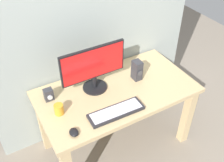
# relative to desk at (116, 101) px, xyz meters

# --- Properties ---
(ground_plane) EXTENTS (6.00, 6.00, 0.00)m
(ground_plane) POSITION_rel_desk_xyz_m (0.00, 0.00, -0.59)
(ground_plane) COLOR gray
(desk) EXTENTS (1.38, 0.74, 0.71)m
(desk) POSITION_rel_desk_xyz_m (0.00, 0.00, 0.00)
(desk) COLOR tan
(desk) RESTS_ON ground_plane
(monitor) EXTENTS (0.57, 0.21, 0.41)m
(monitor) POSITION_rel_desk_xyz_m (-0.15, 0.13, 0.35)
(monitor) COLOR black
(monitor) RESTS_ON desk
(keyboard_primary) EXTENTS (0.46, 0.16, 0.03)m
(keyboard_primary) POSITION_rel_desk_xyz_m (-0.14, -0.24, 0.14)
(keyboard_primary) COLOR #232328
(keyboard_primary) RESTS_ON desk
(mouse) EXTENTS (0.07, 0.09, 0.03)m
(mouse) POSITION_rel_desk_xyz_m (-0.52, -0.27, 0.14)
(mouse) COLOR black
(mouse) RESTS_ON desk
(speaker_right) EXTENTS (0.07, 0.09, 0.19)m
(speaker_right) POSITION_rel_desk_xyz_m (0.24, 0.05, 0.22)
(speaker_right) COLOR #333338
(speaker_right) RESTS_ON desk
(audio_controller) EXTENTS (0.07, 0.07, 0.11)m
(audio_controller) POSITION_rel_desk_xyz_m (-0.55, 0.18, 0.18)
(audio_controller) COLOR #333338
(audio_controller) RESTS_ON desk
(coffee_mug) EXTENTS (0.07, 0.07, 0.09)m
(coffee_mug) POSITION_rel_desk_xyz_m (-0.53, -0.02, 0.17)
(coffee_mug) COLOR orange
(coffee_mug) RESTS_ON desk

